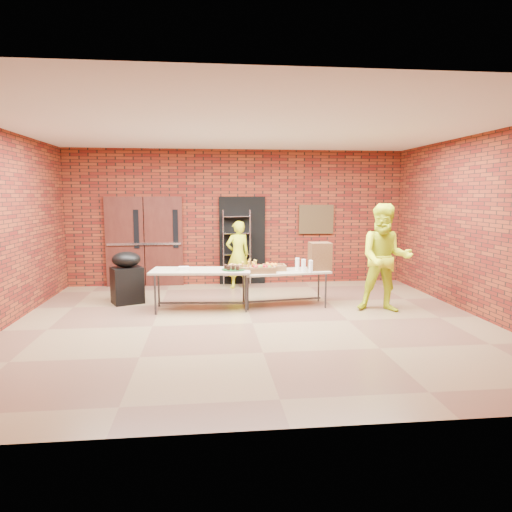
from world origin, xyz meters
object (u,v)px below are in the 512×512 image
at_px(table_left, 201,273).
at_px(coffee_dispenser, 320,256).
at_px(covered_grill, 127,277).
at_px(volunteer_woman, 238,255).
at_px(wire_rack, 237,248).
at_px(volunteer_man, 385,258).
at_px(table_right, 285,274).

distance_m(table_left, coffee_dispenser, 2.33).
bearing_deg(covered_grill, volunteer_woman, 4.63).
distance_m(wire_rack, table_left, 2.43).
xyz_separation_m(coffee_dispenser, covered_grill, (-3.78, 0.48, -0.44)).
bearing_deg(volunteer_woman, coffee_dispenser, 114.08).
xyz_separation_m(table_left, coffee_dispenser, (2.31, 0.19, 0.26)).
height_order(covered_grill, volunteer_man, volunteer_man).
bearing_deg(covered_grill, table_left, -48.67).
xyz_separation_m(covered_grill, volunteer_woman, (2.29, 1.26, 0.26)).
height_order(table_left, table_right, table_left).
relative_size(table_right, volunteer_man, 0.88).
relative_size(table_left, coffee_dispenser, 3.57).
height_order(volunteer_woman, volunteer_man, volunteer_man).
distance_m(coffee_dispenser, covered_grill, 3.83).
bearing_deg(volunteer_man, volunteer_woman, 152.82).
bearing_deg(wire_rack, volunteer_man, -53.36).
xyz_separation_m(covered_grill, volunteer_man, (4.82, -1.16, 0.48)).
xyz_separation_m(wire_rack, volunteer_man, (2.54, -2.76, 0.10)).
bearing_deg(volunteer_man, wire_rack, 149.01).
height_order(wire_rack, volunteer_woman, wire_rack).
bearing_deg(wire_rack, covered_grill, -150.77).
height_order(table_right, volunteer_man, volunteer_man).
xyz_separation_m(volunteer_woman, volunteer_man, (2.54, -2.42, 0.22)).
bearing_deg(covered_grill, coffee_dispenser, -31.46).
relative_size(table_left, covered_grill, 1.84).
distance_m(volunteer_woman, volunteer_man, 3.51).
bearing_deg(wire_rack, table_left, -115.69).
relative_size(table_right, coffee_dispenser, 3.28).
xyz_separation_m(wire_rack, volunteer_woman, (0.00, -0.35, -0.12)).
distance_m(table_left, volunteer_man, 3.41).
relative_size(wire_rack, volunteer_woman, 1.15).
bearing_deg(volunteer_woman, wire_rack, -106.16).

